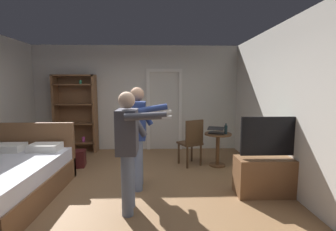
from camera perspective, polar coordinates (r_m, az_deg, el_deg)
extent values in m
plane|color=olive|center=(3.99, -11.16, -17.92)|extent=(5.86, 5.86, 0.00)
cube|color=beige|center=(6.33, -7.48, 4.13)|extent=(5.52, 0.12, 2.73)
cube|color=beige|center=(4.15, 28.28, 1.88)|extent=(0.12, 5.56, 2.73)
cube|color=white|center=(6.26, -4.77, 1.01)|extent=(0.08, 0.08, 2.05)
cube|color=white|center=(6.27, 3.01, 1.04)|extent=(0.08, 0.08, 2.05)
cube|color=white|center=(6.23, -0.89, 10.82)|extent=(0.93, 0.08, 0.08)
cube|color=brown|center=(4.31, -35.49, -14.71)|extent=(1.43, 2.09, 0.35)
cube|color=brown|center=(5.03, -29.40, -7.29)|extent=(1.43, 0.08, 1.02)
cube|color=white|center=(4.94, -34.13, -6.42)|extent=(0.50, 0.34, 0.12)
cube|color=white|center=(4.64, -27.51, -6.81)|extent=(0.50, 0.34, 0.12)
cube|color=brown|center=(6.63, -25.42, 0.34)|extent=(0.06, 0.32, 1.97)
cube|color=brown|center=(6.30, -17.18, 0.39)|extent=(0.06, 0.32, 1.97)
cube|color=brown|center=(6.42, -21.79, 8.95)|extent=(1.05, 0.32, 0.04)
cube|color=brown|center=(6.59, -20.97, 0.52)|extent=(1.05, 0.02, 1.97)
cube|color=brown|center=(6.57, -21.12, -6.05)|extent=(0.99, 0.32, 0.03)
cylinder|color=#BF4498|center=(6.49, -19.70, -5.43)|extent=(0.07, 0.07, 0.12)
cube|color=brown|center=(6.48, -21.31, -1.80)|extent=(0.99, 0.32, 0.03)
cube|color=brown|center=(6.42, -21.50, 2.54)|extent=(0.99, 0.32, 0.03)
cube|color=brown|center=(6.41, -21.70, 6.93)|extent=(0.99, 0.32, 0.03)
cylinder|color=#43BB87|center=(6.36, -20.35, 7.56)|extent=(0.06, 0.06, 0.09)
cube|color=brown|center=(4.11, 23.69, -13.25)|extent=(1.10, 0.40, 0.58)
cube|color=black|center=(3.92, 24.27, -4.55)|extent=(1.02, 0.05, 0.59)
cube|color=#336D58|center=(3.95, 24.08, -4.47)|extent=(0.96, 0.01, 0.53)
cylinder|color=brown|center=(5.16, 11.87, -8.21)|extent=(0.08, 0.08, 0.67)
cylinder|color=brown|center=(5.25, 11.78, -11.58)|extent=(0.34, 0.34, 0.03)
cylinder|color=brown|center=(5.08, 11.97, -4.39)|extent=(0.56, 0.56, 0.03)
cube|color=black|center=(5.06, 11.65, -4.10)|extent=(0.38, 0.32, 0.02)
cube|color=black|center=(4.93, 11.48, -3.08)|extent=(0.37, 0.30, 0.05)
cube|color=navy|center=(4.93, 11.49, -3.07)|extent=(0.33, 0.26, 0.04)
cylinder|color=#162A31|center=(5.02, 13.77, -3.37)|extent=(0.06, 0.06, 0.18)
cylinder|color=#162A31|center=(5.00, 13.81, -2.12)|extent=(0.03, 0.03, 0.04)
cylinder|color=#4C331E|center=(5.39, 5.75, -8.62)|extent=(0.04, 0.04, 0.45)
cylinder|color=#4C331E|center=(5.22, 2.61, -9.13)|extent=(0.04, 0.04, 0.45)
cylinder|color=#4C331E|center=(5.13, 7.91, -9.48)|extent=(0.04, 0.04, 0.45)
cylinder|color=#4C331E|center=(4.94, 4.68, -10.08)|extent=(0.04, 0.04, 0.45)
cube|color=#4C331E|center=(5.10, 5.27, -6.68)|extent=(0.56, 0.56, 0.04)
cube|color=#4C331E|center=(4.91, 6.40, -4.01)|extent=(0.39, 0.22, 0.50)
cylinder|color=slate|center=(3.43, -9.28, -14.82)|extent=(0.15, 0.15, 0.81)
cylinder|color=slate|center=(3.22, -9.81, -16.31)|extent=(0.15, 0.15, 0.81)
cube|color=#4C4C56|center=(3.13, -9.79, -3.78)|extent=(0.26, 0.41, 0.57)
sphere|color=#D8AD8C|center=(3.08, -9.95, 3.66)|extent=(0.22, 0.22, 0.22)
cylinder|color=#4C4C56|center=(3.32, -7.77, -1.34)|extent=(0.32, 0.09, 0.46)
cylinder|color=#4C4C56|center=(2.85, -5.45, -0.20)|extent=(0.51, 0.09, 0.11)
cube|color=white|center=(2.82, -0.34, -0.46)|extent=(0.12, 0.04, 0.04)
cylinder|color=slate|center=(4.14, -7.09, -10.72)|extent=(0.15, 0.15, 0.83)
cylinder|color=slate|center=(3.90, -7.33, -11.86)|extent=(0.15, 0.15, 0.83)
cube|color=navy|center=(3.86, -7.37, -1.16)|extent=(0.27, 0.46, 0.59)
sphere|color=tan|center=(3.82, -7.47, 5.08)|extent=(0.23, 0.23, 0.23)
cylinder|color=navy|center=(4.09, -5.89, 0.82)|extent=(0.33, 0.10, 0.48)
cylinder|color=navy|center=(3.57, -3.92, 1.62)|extent=(0.48, 0.10, 0.16)
cube|color=white|center=(3.56, -0.13, 1.02)|extent=(0.12, 0.04, 0.04)
cube|color=#4C1919|center=(5.41, -22.57, -9.66)|extent=(0.64, 0.38, 0.35)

